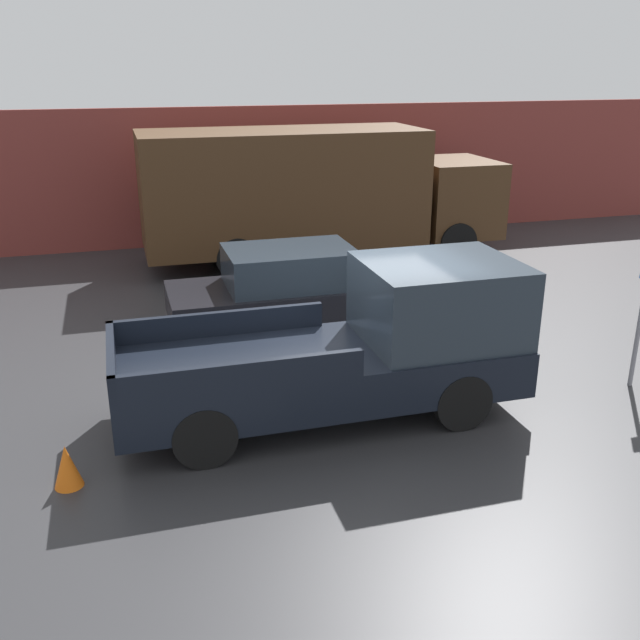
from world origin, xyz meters
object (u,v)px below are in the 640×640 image
pickup_truck (360,346)px  car (286,289)px  traffic_cone (67,466)px  delivery_truck (312,191)px

pickup_truck → car: bearing=93.5°
car → traffic_cone: car is taller
pickup_truck → delivery_truck: 8.37m
car → delivery_truck: (1.78, 4.60, 0.97)m
pickup_truck → delivery_truck: (1.56, 8.18, 0.75)m
pickup_truck → traffic_cone: pickup_truck is taller
pickup_truck → car: 3.60m
car → pickup_truck: bearing=-86.5°
pickup_truck → delivery_truck: bearing=79.2°
car → delivery_truck: delivery_truck is taller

